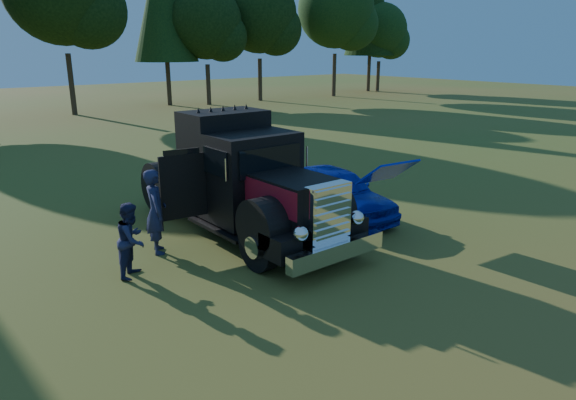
# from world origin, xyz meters

# --- Properties ---
(ground) EXTENTS (120.00, 120.00, 0.00)m
(ground) POSITION_xyz_m (0.00, 0.00, 0.00)
(ground) COLOR #335D1B
(ground) RESTS_ON ground
(diamond_t_truck) EXTENTS (3.38, 7.16, 3.00)m
(diamond_t_truck) POSITION_xyz_m (-0.11, 2.70, 1.28)
(diamond_t_truck) COLOR black
(diamond_t_truck) RESTS_ON ground
(hotrod_coupe) EXTENTS (2.07, 4.34, 1.89)m
(hotrod_coupe) POSITION_xyz_m (2.60, 2.28, 0.70)
(hotrod_coupe) COLOR #072BA3
(hotrod_coupe) RESTS_ON ground
(spectator_near) EXTENTS (0.66, 0.82, 1.95)m
(spectator_near) POSITION_xyz_m (-2.38, 2.90, 0.98)
(spectator_near) COLOR #1A203E
(spectator_near) RESTS_ON ground
(spectator_far) EXTENTS (0.96, 0.96, 1.56)m
(spectator_far) POSITION_xyz_m (-3.31, 2.04, 0.78)
(spectator_far) COLOR #1B1D41
(spectator_far) RESTS_ON ground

